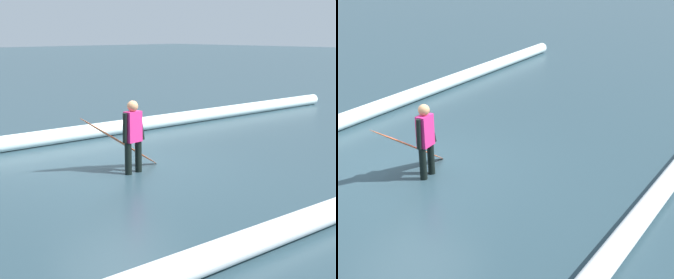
{
  "view_description": "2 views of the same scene",
  "coord_description": "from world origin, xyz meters",
  "views": [
    {
      "loc": [
        6.43,
        8.27,
        2.8
      ],
      "look_at": [
        0.14,
        1.69,
        0.89
      ],
      "focal_mm": 54.52,
      "sensor_mm": 36.0,
      "label": 1
    },
    {
      "loc": [
        7.24,
        6.19,
        4.36
      ],
      "look_at": [
        -0.07,
        2.25,
        1.07
      ],
      "focal_mm": 54.17,
      "sensor_mm": 36.0,
      "label": 2
    }
  ],
  "objects": [
    {
      "name": "wave_crest_midground",
      "position": [
        -1.22,
        4.81,
        0.18
      ],
      "size": [
        18.2,
        1.79,
        0.37
      ],
      "primitive_type": "cylinder",
      "rotation": [
        0.0,
        1.57,
        -0.08
      ],
      "color": "white",
      "rests_on": "ground_plane"
    },
    {
      "name": "ground_plane",
      "position": [
        0.0,
        0.0,
        0.0
      ],
      "size": [
        174.16,
        174.16,
        0.0
      ],
      "primitive_type": "plane",
      "color": "#28404A"
    },
    {
      "name": "surfboard",
      "position": [
        0.04,
        0.15,
        0.59
      ],
      "size": [
        1.81,
        0.6,
        1.2
      ],
      "color": "#E55926",
      "rests_on": "ground_plane"
    },
    {
      "name": "surfer",
      "position": [
        0.01,
        0.54,
        0.83
      ],
      "size": [
        0.52,
        0.22,
        1.49
      ],
      "rotation": [
        0.0,
        0.0,
        3.2
      ],
      "color": "black",
      "rests_on": "ground_plane"
    },
    {
      "name": "wave_crest_foreground",
      "position": [
        -2.96,
        -2.84,
        0.2
      ],
      "size": [
        17.66,
        1.34,
        0.39
      ],
      "primitive_type": "cylinder",
      "rotation": [
        0.0,
        1.57,
        -0.05
      ],
      "color": "white",
      "rests_on": "ground_plane"
    }
  ]
}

